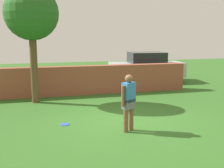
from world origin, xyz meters
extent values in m
plane|color=#336623|center=(0.00, 0.00, 0.00)|extent=(40.00, 40.00, 0.00)
cube|color=brown|center=(-1.50, 4.58, 0.65)|extent=(11.75, 0.50, 1.31)
cylinder|color=brown|center=(-2.71, 3.49, 1.47)|extent=(0.28, 0.28, 2.95)
sphere|color=#286023|center=(-2.71, 3.49, 3.53)|extent=(2.10, 2.10, 2.10)
cylinder|color=brown|center=(-0.06, -0.68, 0.42)|extent=(0.14, 0.14, 0.85)
cylinder|color=brown|center=(-0.26, -0.78, 0.42)|extent=(0.14, 0.14, 0.85)
cube|color=slate|center=(-0.16, -0.73, 0.80)|extent=(0.42, 0.37, 0.28)
cube|color=#3372BF|center=(-0.16, -0.73, 1.12)|extent=(0.42, 0.37, 0.55)
sphere|color=brown|center=(-0.16, -0.73, 1.51)|extent=(0.22, 0.22, 0.22)
cylinder|color=brown|center=(0.04, -0.62, 1.05)|extent=(0.09, 0.09, 0.58)
cylinder|color=brown|center=(-0.36, -0.84, 1.05)|extent=(0.09, 0.09, 0.58)
cube|color=#B7B7BC|center=(3.54, 7.08, 0.72)|extent=(4.32, 2.01, 0.80)
cube|color=#1E2328|center=(3.54, 7.08, 1.42)|extent=(2.11, 1.65, 0.60)
cylinder|color=black|center=(2.11, 6.33, 0.32)|extent=(0.65, 0.27, 0.64)
cylinder|color=black|center=(2.24, 8.03, 0.32)|extent=(0.65, 0.27, 0.64)
cylinder|color=black|center=(4.84, 6.13, 0.32)|extent=(0.65, 0.27, 0.64)
cylinder|color=black|center=(4.96, 7.82, 0.32)|extent=(0.65, 0.27, 0.64)
cylinder|color=blue|center=(-1.85, 0.31, 0.01)|extent=(0.27, 0.27, 0.02)
camera|label=1|loc=(-2.57, -7.90, 2.69)|focal=44.63mm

